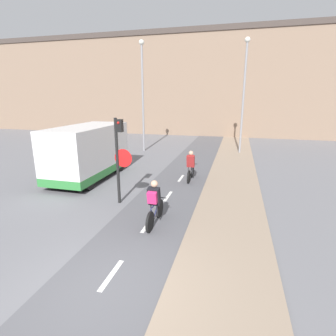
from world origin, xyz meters
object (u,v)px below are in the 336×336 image
Objects in this scene: street_lamp_far at (143,87)px; street_lamp_sidewalk at (244,86)px; van at (88,153)px; cyclist_far at (191,167)px; cyclist_near at (154,204)px; traffic_light_pole at (119,152)px.

street_lamp_sidewalk is at bearing 8.04° from street_lamp_far.
street_lamp_far is at bearing 87.75° from van.
street_lamp_sidewalk is 1.59× the size of van.
cyclist_far is 0.33× the size of van.
cyclist_far is (0.29, 4.79, -0.04)m from cyclist_near.
cyclist_far is at bearing 86.54° from cyclist_near.
cyclist_near is at bearing -40.62° from van.
van is (-2.85, 2.56, -0.71)m from traffic_light_pole.
van is at bearing -92.25° from street_lamp_far.
street_lamp_far reaches higher than van.
street_lamp_sidewalk is 11.30m from van.
van is (-4.89, -0.84, 0.60)m from cyclist_far.
van reaches higher than cyclist_far.
traffic_light_pole is 10.34m from street_lamp_far.
street_lamp_sidewalk is 4.76× the size of cyclist_far.
street_lamp_sidewalk reaches higher than van.
street_lamp_far is 6.96m from street_lamp_sidewalk.
street_lamp_far reaches higher than traffic_light_pole.
street_lamp_sidewalk reaches higher than street_lamp_far.
cyclist_far is at bearing 59.11° from traffic_light_pole.
van is (-0.28, -7.10, -3.34)m from street_lamp_far.
street_lamp_sidewalk is (6.89, 0.97, 0.00)m from street_lamp_far.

